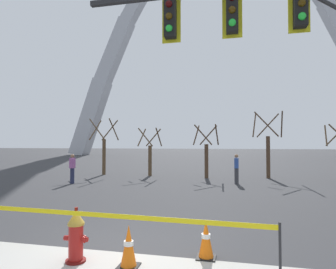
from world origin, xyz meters
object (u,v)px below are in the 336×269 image
(traffic_cone_by_hydrant, at_px, (129,246))
(pedestrian_walking_left, at_px, (72,168))
(traffic_signal_gantry, at_px, (323,35))
(pedestrian_standing_center, at_px, (236,169))
(traffic_cone_mid_sidewalk, at_px, (206,239))
(monument_arch, at_px, (219,46))
(fire_hydrant, at_px, (76,236))

(traffic_cone_by_hydrant, height_order, pedestrian_walking_left, pedestrian_walking_left)
(traffic_signal_gantry, distance_m, pedestrian_standing_center, 10.32)
(pedestrian_standing_center, bearing_deg, traffic_cone_by_hydrant, -100.02)
(traffic_cone_by_hydrant, bearing_deg, traffic_cone_mid_sidewalk, 28.34)
(traffic_cone_by_hydrant, xyz_separation_m, pedestrian_walking_left, (-6.70, 9.28, 0.46))
(traffic_signal_gantry, bearing_deg, monument_arch, 95.10)
(traffic_cone_mid_sidewalk, relative_size, pedestrian_standing_center, 0.46)
(traffic_signal_gantry, relative_size, monument_arch, 0.14)
(traffic_cone_by_hydrant, distance_m, monument_arch, 50.55)
(traffic_cone_mid_sidewalk, bearing_deg, traffic_cone_by_hydrant, -151.66)
(traffic_cone_mid_sidewalk, height_order, pedestrian_walking_left, pedestrian_walking_left)
(traffic_signal_gantry, distance_m, monument_arch, 47.79)
(traffic_signal_gantry, bearing_deg, pedestrian_standing_center, 99.77)
(traffic_cone_mid_sidewalk, relative_size, monument_arch, 0.01)
(fire_hydrant, relative_size, monument_arch, 0.02)
(monument_arch, bearing_deg, traffic_signal_gantry, -84.90)
(fire_hydrant, distance_m, traffic_signal_gantry, 6.28)
(fire_hydrant, height_order, pedestrian_standing_center, pedestrian_standing_center)
(pedestrian_walking_left, xyz_separation_m, pedestrian_standing_center, (8.67, 1.87, 0.00))
(fire_hydrant, xyz_separation_m, traffic_cone_by_hydrant, (1.01, 0.00, -0.11))
(monument_arch, height_order, pedestrian_walking_left, monument_arch)
(traffic_cone_by_hydrant, bearing_deg, traffic_signal_gantry, 24.07)
(traffic_signal_gantry, xyz_separation_m, monument_arch, (-4.03, 45.14, 15.18))
(traffic_cone_mid_sidewalk, bearing_deg, pedestrian_standing_center, 86.24)
(monument_arch, bearing_deg, traffic_cone_by_hydrant, -89.50)
(fire_hydrant, relative_size, pedestrian_standing_center, 0.62)
(traffic_cone_mid_sidewalk, relative_size, pedestrian_walking_left, 0.46)
(traffic_cone_by_hydrant, distance_m, pedestrian_walking_left, 11.46)
(traffic_cone_by_hydrant, xyz_separation_m, traffic_cone_mid_sidewalk, (1.28, 0.69, 0.00))
(fire_hydrant, distance_m, pedestrian_walking_left, 10.89)
(fire_hydrant, relative_size, pedestrian_walking_left, 0.62)
(fire_hydrant, height_order, traffic_cone_by_hydrant, fire_hydrant)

